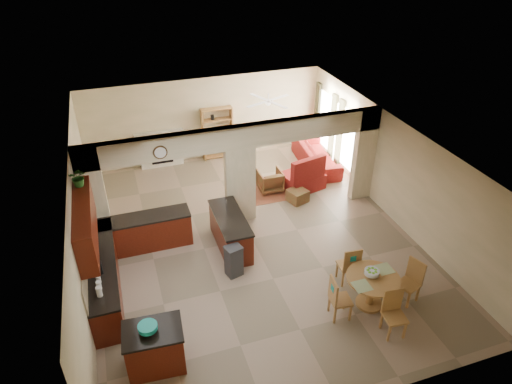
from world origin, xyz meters
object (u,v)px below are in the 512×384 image
object	(u,v)px
sofa	(316,155)
armchair	(270,180)
kitchen_island	(155,348)
dining_table	(372,287)

from	to	relation	value
sofa	armchair	world-z (taller)	sofa
kitchen_island	dining_table	distance (m)	4.60
dining_table	armchair	size ratio (longest dim) A/B	1.59
sofa	dining_table	bearing A→B (deg)	171.91
dining_table	armchair	distance (m)	5.23
dining_table	armchair	bearing A→B (deg)	94.47
kitchen_island	sofa	bearing A→B (deg)	49.66
kitchen_island	sofa	distance (m)	8.85
sofa	armchair	bearing A→B (deg)	122.97
sofa	armchair	xyz separation A→B (m)	(-2.00, -1.01, -0.04)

